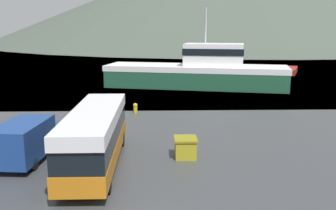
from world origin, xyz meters
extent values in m
plane|color=slate|center=(0.00, 142.16, 0.00)|extent=(240.00, 240.00, 0.00)
cube|color=#B26614|center=(-2.70, 8.07, 0.93)|extent=(2.46, 10.27, 0.96)
cube|color=black|center=(-2.70, 8.07, 1.96)|extent=(2.41, 10.06, 1.10)
cube|color=silver|center=(-2.70, 8.07, 2.86)|extent=(2.46, 10.27, 0.69)
cube|color=black|center=(-2.70, 13.23, 1.77)|extent=(2.16, 0.06, 1.49)
cylinder|color=black|center=(-3.77, 11.67, 0.45)|extent=(0.30, 0.90, 0.90)
cylinder|color=black|center=(-1.62, 11.67, 0.45)|extent=(0.30, 0.90, 0.90)
cylinder|color=black|center=(-3.78, 4.48, 0.45)|extent=(0.30, 0.90, 0.90)
cylinder|color=black|center=(-1.63, 4.48, 0.45)|extent=(0.30, 0.90, 0.90)
cube|color=navy|center=(-6.86, 8.59, 1.36)|extent=(2.54, 4.61, 2.02)
cube|color=navy|center=(-6.58, 11.75, 0.91)|extent=(2.31, 2.09, 1.11)
cube|color=black|center=(-6.66, 10.82, 1.82)|extent=(1.83, 0.22, 0.71)
cylinder|color=black|center=(-7.56, 11.58, 0.35)|extent=(0.28, 0.72, 0.70)
cylinder|color=black|center=(-5.64, 11.41, 0.35)|extent=(0.28, 0.72, 0.70)
cylinder|color=black|center=(-5.99, 7.49, 0.35)|extent=(0.28, 0.72, 0.70)
cube|color=#1E5138|center=(5.74, 36.23, 1.42)|extent=(23.72, 11.02, 2.83)
cube|color=white|center=(5.74, 36.23, 2.48)|extent=(23.96, 11.13, 0.71)
cube|color=white|center=(7.97, 35.71, 4.23)|extent=(8.10, 5.73, 2.79)
cube|color=black|center=(7.97, 35.71, 4.65)|extent=(8.27, 5.88, 0.84)
cylinder|color=#B2B2B7|center=(6.90, 35.96, 7.88)|extent=(0.20, 0.20, 4.50)
cube|color=olive|center=(2.38, 9.33, 0.54)|extent=(1.22, 1.33, 1.09)
cube|color=olive|center=(2.38, 9.33, 1.15)|extent=(1.35, 1.46, 0.12)
cube|color=maroon|center=(23.32, 50.56, 0.47)|extent=(4.70, 7.63, 0.94)
cylinder|color=#B29919|center=(-1.26, 21.32, 0.30)|extent=(0.35, 0.35, 0.59)
sphere|color=#B29919|center=(-1.26, 21.32, 0.70)|extent=(0.41, 0.41, 0.41)
camera|label=1|loc=(0.71, -11.90, 7.60)|focal=40.00mm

